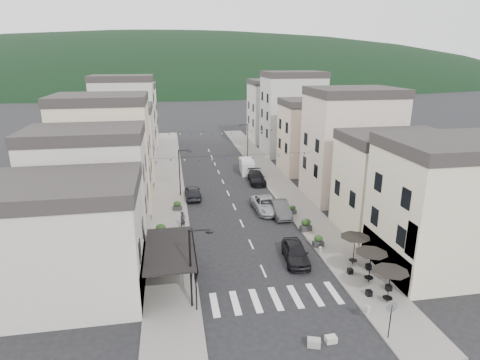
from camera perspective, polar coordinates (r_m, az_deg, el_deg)
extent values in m
plane|color=black|center=(29.17, 6.16, -18.57)|extent=(700.00, 700.00, 0.00)
cube|color=slate|center=(57.20, -10.05, -0.29)|extent=(4.00, 76.00, 0.12)
cube|color=slate|center=(59.01, 4.66, 0.47)|extent=(4.00, 76.00, 0.12)
ellipsoid|color=black|center=(323.15, -9.02, 14.00)|extent=(640.00, 360.00, 70.00)
cube|color=#ACA89D|center=(31.70, -24.85, -8.72)|extent=(12.00, 8.00, 8.00)
cube|color=beige|center=(36.28, 27.22, -4.11)|extent=(10.00, 8.00, 10.00)
cube|color=black|center=(30.89, -10.00, -9.62)|extent=(3.60, 7.50, 0.15)
cube|color=black|center=(31.14, -6.59, -10.26)|extent=(0.34, 7.50, 0.99)
cylinder|color=black|center=(28.66, -6.25, -15.42)|extent=(0.10, 0.10, 3.20)
cylinder|color=black|center=(34.76, -7.07, -9.24)|extent=(0.10, 0.10, 3.20)
cube|color=#ACA89D|center=(39.27, -20.50, -1.72)|extent=(10.00, 7.00, 10.00)
cube|color=#262323|center=(37.95, -21.36, 6.17)|extent=(10.20, 7.14, 1.00)
cube|color=#CAB097|center=(48.50, -18.65, 3.18)|extent=(10.00, 8.00, 12.00)
cube|color=#262323|center=(47.44, -19.40, 10.82)|extent=(10.20, 8.16, 1.00)
cube|color=#B6A093|center=(60.37, -16.98, 4.75)|extent=(10.00, 8.00, 9.50)
cube|color=#262323|center=(59.52, -17.42, 9.69)|extent=(10.20, 8.16, 1.00)
cube|color=#A3A39E|center=(71.80, -16.05, 8.14)|extent=(10.00, 7.00, 13.00)
cube|color=#262323|center=(71.11, -16.53, 13.71)|extent=(10.20, 7.14, 1.00)
cube|color=beige|center=(83.76, -15.22, 8.73)|extent=(10.00, 9.00, 11.00)
cube|color=#262323|center=(83.15, -15.55, 12.82)|extent=(10.20, 9.18, 1.00)
cube|color=beige|center=(42.64, 20.83, -1.00)|extent=(10.00, 7.00, 9.00)
cube|color=#262323|center=(41.45, 21.56, 5.58)|extent=(10.20, 7.14, 1.00)
cube|color=#B6A093|center=(50.70, 15.40, 4.35)|extent=(10.00, 8.00, 12.50)
cube|color=#262323|center=(49.70, 16.03, 11.95)|extent=(10.20, 8.16, 1.00)
cube|color=#CAB097|center=(61.76, 10.63, 5.71)|extent=(10.00, 7.00, 10.00)
cube|color=#262323|center=(60.93, 10.92, 10.78)|extent=(10.20, 7.14, 1.00)
cube|color=#A3A39E|center=(72.65, 7.41, 8.96)|extent=(10.00, 8.00, 13.50)
cube|color=#262323|center=(71.98, 7.64, 14.68)|extent=(10.20, 8.16, 1.00)
cube|color=#ACA89D|center=(84.21, 4.95, 9.47)|extent=(10.00, 9.00, 11.50)
cube|color=#262323|center=(83.60, 5.07, 13.72)|extent=(10.20, 9.18, 1.00)
cylinder|color=black|center=(31.24, 20.39, -14.23)|extent=(0.06, 0.06, 2.30)
cone|color=black|center=(30.70, 20.60, -12.47)|extent=(2.50, 2.50, 0.55)
cylinder|color=black|center=(31.64, 20.24, -15.44)|extent=(0.70, 0.70, 0.04)
cylinder|color=black|center=(33.33, 17.97, -11.88)|extent=(0.06, 0.06, 2.30)
cone|color=black|center=(32.82, 18.15, -10.20)|extent=(2.50, 2.50, 0.55)
cylinder|color=black|center=(33.70, 17.85, -13.05)|extent=(0.70, 0.70, 0.04)
cylinder|color=black|center=(35.51, 15.88, -9.81)|extent=(0.06, 0.06, 2.30)
cone|color=black|center=(35.04, 16.03, -8.20)|extent=(2.50, 2.50, 0.55)
cylinder|color=black|center=(35.86, 15.78, -10.92)|extent=(0.70, 0.70, 0.04)
cylinder|color=black|center=(28.35, -7.03, -12.54)|extent=(0.14, 0.14, 6.00)
cylinder|color=black|center=(27.07, -5.77, -7.11)|extent=(1.40, 0.10, 0.10)
cylinder|color=black|center=(27.18, -4.38, -7.31)|extent=(0.56, 0.56, 0.08)
cylinder|color=black|center=(50.62, -8.59, 0.96)|extent=(0.14, 0.14, 6.00)
cylinder|color=black|center=(49.91, -7.93, 4.19)|extent=(1.40, 0.10, 0.10)
cylinder|color=black|center=(49.97, -7.18, 4.06)|extent=(0.56, 0.56, 0.08)
cylinder|color=black|center=(69.34, 1.10, 5.56)|extent=(0.14, 0.14, 6.00)
cylinder|color=black|center=(68.68, 0.54, 7.91)|extent=(1.40, 0.10, 0.10)
cylinder|color=black|center=(68.59, 0.00, 7.77)|extent=(0.56, 0.56, 0.08)
cylinder|color=black|center=(27.90, 20.54, -18.42)|extent=(0.07, 0.07, 2.50)
cylinder|color=slate|center=(27.29, 20.79, -16.53)|extent=(0.70, 0.04, 0.70)
cylinder|color=gray|center=(33.12, -6.56, -12.97)|extent=(0.26, 0.26, 0.60)
cylinder|color=gray|center=(35.74, -6.88, -10.57)|extent=(0.26, 0.26, 0.60)
cylinder|color=gray|center=(37.08, 11.35, -9.72)|extent=(0.26, 0.26, 0.60)
cylinder|color=gray|center=(30.08, 17.74, -17.19)|extent=(0.26, 0.26, 0.60)
cylinder|color=black|center=(46.50, -1.06, 3.52)|extent=(19.00, 0.02, 0.02)
cone|color=beige|center=(46.05, -11.83, 2.78)|extent=(0.28, 0.28, 0.24)
cone|color=navy|center=(46.04, -9.86, 2.77)|extent=(0.28, 0.28, 0.24)
cone|color=beige|center=(46.08, -7.88, 2.78)|extent=(0.28, 0.28, 0.24)
cone|color=navy|center=(46.17, -5.92, 2.80)|extent=(0.28, 0.28, 0.24)
cone|color=beige|center=(46.31, -3.96, 2.84)|extent=(0.28, 0.28, 0.24)
cone|color=navy|center=(46.50, -2.02, 2.90)|extent=(0.28, 0.28, 0.24)
cone|color=beige|center=(46.74, -0.09, 2.98)|extent=(0.28, 0.28, 0.24)
cone|color=navy|center=(47.03, 1.81, 3.09)|extent=(0.28, 0.28, 0.24)
cone|color=beige|center=(47.36, 3.69, 3.22)|extent=(0.28, 0.28, 0.24)
cone|color=navy|center=(47.73, 5.54, 3.37)|extent=(0.28, 0.28, 0.24)
cone|color=beige|center=(48.15, 7.37, 3.53)|extent=(0.28, 0.28, 0.24)
cone|color=navy|center=(48.62, 9.16, 3.69)|extent=(0.28, 0.28, 0.24)
cylinder|color=black|center=(62.02, -3.38, 6.97)|extent=(19.00, 0.02, 0.02)
cone|color=beige|center=(61.68, -11.49, 6.42)|extent=(0.28, 0.28, 0.24)
cone|color=navy|center=(61.67, -10.01, 6.42)|extent=(0.28, 0.28, 0.24)
cone|color=beige|center=(61.70, -8.53, 6.42)|extent=(0.28, 0.28, 0.24)
cone|color=navy|center=(61.77, -7.05, 6.43)|extent=(0.28, 0.28, 0.24)
cone|color=beige|center=(61.88, -5.57, 6.46)|extent=(0.28, 0.28, 0.24)
cone|color=navy|center=(62.02, -4.11, 6.50)|extent=(0.28, 0.28, 0.24)
cone|color=beige|center=(62.20, -2.65, 6.55)|extent=(0.28, 0.28, 0.24)
cone|color=navy|center=(62.42, -1.20, 6.63)|extent=(0.28, 0.28, 0.24)
cone|color=beige|center=(62.66, 0.24, 6.71)|extent=(0.28, 0.28, 0.24)
cone|color=navy|center=(62.95, 1.67, 6.82)|extent=(0.28, 0.28, 0.24)
cone|color=beige|center=(63.27, 3.09, 6.92)|extent=(0.28, 0.28, 0.24)
cone|color=navy|center=(63.63, 4.49, 7.04)|extent=(0.28, 0.28, 0.24)
imported|color=black|center=(35.39, 7.90, -10.17)|extent=(2.47, 5.03, 1.65)
imported|color=#323335|center=(44.70, 5.76, -4.11)|extent=(1.95, 5.01, 1.63)
imported|color=#94979C|center=(45.88, 3.71, -3.52)|extent=(2.85, 5.79, 1.58)
imported|color=black|center=(56.00, 2.39, 0.34)|extent=(2.50, 5.42, 1.53)
imported|color=black|center=(50.20, -6.72, -1.72)|extent=(1.96, 4.78, 1.62)
cube|color=#BCBCBE|center=(60.83, 0.97, 1.93)|extent=(2.21, 4.79, 1.94)
cube|color=#BCBCBE|center=(60.01, 1.04, 2.72)|extent=(2.04, 3.24, 0.49)
cylinder|color=black|center=(59.25, 0.41, 0.88)|extent=(0.30, 0.70, 0.68)
cylinder|color=black|center=(59.42, 1.90, 0.92)|extent=(0.30, 0.70, 0.68)
cylinder|color=black|center=(62.60, 0.08, 1.78)|extent=(0.30, 0.70, 0.68)
cylinder|color=black|center=(62.76, 1.50, 1.81)|extent=(0.30, 0.70, 0.68)
imported|color=black|center=(41.40, -8.13, -5.66)|extent=(0.80, 0.74, 1.83)
imported|color=#25202B|center=(37.72, -12.51, -8.28)|extent=(1.00, 0.85, 1.83)
cube|color=gray|center=(26.81, 10.47, -21.80)|extent=(0.92, 0.73, 0.50)
cube|color=#A5A49D|center=(27.34, 12.79, -21.22)|extent=(0.72, 0.53, 0.40)
cube|color=#2D2D2F|center=(40.42, -11.17, -7.41)|extent=(1.11, 0.64, 0.54)
ellipsoid|color=black|center=(40.18, -11.22, -6.63)|extent=(0.96, 0.61, 0.70)
cube|color=#29292B|center=(46.52, -8.89, -3.97)|extent=(1.09, 0.80, 0.49)
ellipsoid|color=black|center=(46.33, -8.92, -3.35)|extent=(0.86, 0.55, 0.62)
cube|color=#2D2E30|center=(38.30, 11.06, -8.89)|extent=(1.02, 0.62, 0.49)
ellipsoid|color=black|center=(38.06, 11.11, -8.15)|extent=(0.87, 0.55, 0.63)
cube|color=#2C2B2E|center=(41.26, 9.34, -6.76)|extent=(1.24, 0.84, 0.57)
ellipsoid|color=black|center=(41.01, 9.38, -5.95)|extent=(1.00, 0.64, 0.73)
cube|color=#313234|center=(45.27, 7.45, -4.54)|extent=(0.98, 0.69, 0.44)
ellipsoid|color=black|center=(45.09, 7.48, -3.96)|extent=(0.78, 0.49, 0.57)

